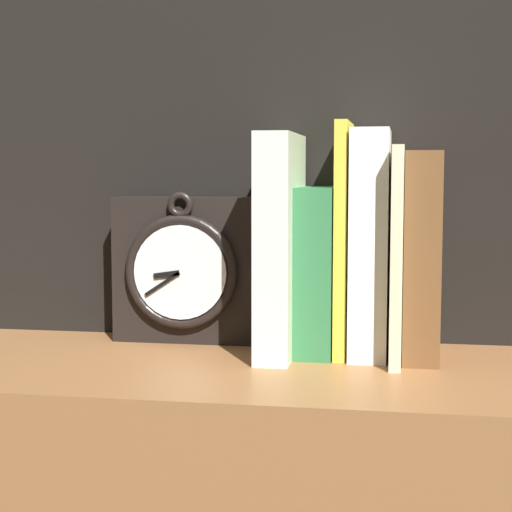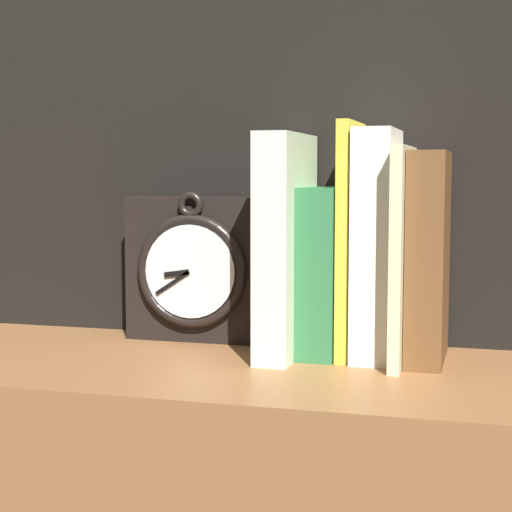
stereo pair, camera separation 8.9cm
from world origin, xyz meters
The scene contains 7 objects.
clock centered at (-0.11, 0.11, 0.85)m, with size 0.17×0.06×0.18m.
book_slot0_white centered at (0.02, 0.07, 0.89)m, with size 0.04×0.15×0.24m.
book_slot1_green centered at (0.06, 0.08, 0.86)m, with size 0.04×0.12×0.19m.
book_slot2_yellow centered at (0.08, 0.08, 0.89)m, with size 0.01×0.12×0.26m.
book_slot3_white centered at (0.11, 0.08, 0.89)m, with size 0.04×0.12×0.25m.
book_slot4_cream centered at (0.14, 0.07, 0.88)m, with size 0.01×0.15×0.23m.
book_slot5_brown centered at (0.17, 0.08, 0.88)m, with size 0.04×0.13×0.23m.
Camera 1 is at (0.15, -0.87, 0.97)m, focal length 60.00 mm.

